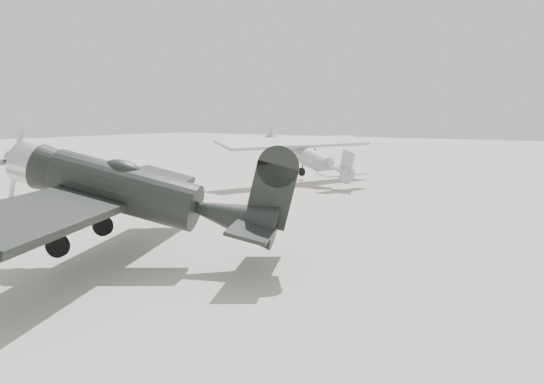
{
  "coord_description": "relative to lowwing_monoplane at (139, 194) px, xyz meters",
  "views": [
    {
      "loc": [
        8.56,
        -13.17,
        4.06
      ],
      "look_at": [
        -1.24,
        1.48,
        1.5
      ],
      "focal_mm": 35.0,
      "sensor_mm": 36.0,
      "label": 1
    }
  ],
  "objects": [
    {
      "name": "highwing_monoplane",
      "position": [
        -5.12,
        17.6,
        0.0
      ],
      "size": [
        7.74,
        10.71,
        3.07
      ],
      "rotation": [
        0.0,
        0.23,
        -0.34
      ],
      "color": "#A5A7AA",
      "rests_on": "ground"
    },
    {
      "name": "ground",
      "position": [
        2.44,
        3.29,
        -1.92
      ],
      "size": [
        160.0,
        160.0,
        0.0
      ],
      "primitive_type": "plane",
      "color": "#A79F94",
      "rests_on": "ground"
    },
    {
      "name": "lowwing_monoplane",
      "position": [
        0.0,
        0.0,
        0.0
      ],
      "size": [
        8.54,
        10.92,
        3.63
      ],
      "rotation": [
        0.0,
        0.24,
        0.43
      ],
      "color": "black",
      "rests_on": "ground"
    }
  ]
}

